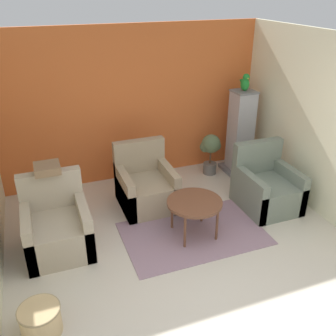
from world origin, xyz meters
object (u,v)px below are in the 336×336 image
at_px(potted_plant, 211,149).
at_px(armchair_middle, 146,187).
at_px(coffee_table, 195,204).
at_px(birdcage, 240,134).
at_px(parrot, 245,83).
at_px(wicker_basket, 40,320).
at_px(armchair_right, 266,189).
at_px(armchair_left, 57,228).

bearing_deg(potted_plant, armchair_middle, -156.08).
height_order(coffee_table, armchair_middle, armchair_middle).
relative_size(coffee_table, birdcage, 0.50).
relative_size(parrot, potted_plant, 0.40).
bearing_deg(wicker_basket, armchair_right, 19.96).
distance_m(coffee_table, potted_plant, 1.91).
height_order(birdcage, potted_plant, birdcage).
distance_m(armchair_middle, birdcage, 2.08).
xyz_separation_m(armchair_left, armchair_right, (3.12, -0.06, 0.00)).
bearing_deg(armchair_middle, wicker_basket, -131.44).
height_order(coffee_table, birdcage, birdcage).
bearing_deg(potted_plant, armchair_right, -76.84).
bearing_deg(coffee_table, armchair_middle, 111.36).
bearing_deg(parrot, armchair_middle, -164.22).
xyz_separation_m(parrot, potted_plant, (-0.54, 0.07, -1.16)).
bearing_deg(wicker_basket, coffee_table, 24.71).
distance_m(coffee_table, armchair_middle, 1.06).
relative_size(armchair_right, potted_plant, 1.29).
distance_m(coffee_table, birdcage, 2.21).
height_order(armchair_middle, birdcage, birdcage).
distance_m(armchair_middle, potted_plant, 1.56).
height_order(armchair_left, wicker_basket, armchair_left).
bearing_deg(armchair_middle, coffee_table, -68.64).
distance_m(armchair_left, parrot, 3.80).
distance_m(birdcage, wicker_basket, 4.46).
bearing_deg(birdcage, armchair_right, -100.64).
xyz_separation_m(armchair_left, parrot, (3.36, 1.18, 1.34)).
xyz_separation_m(armchair_middle, birdcage, (1.96, 0.55, 0.41)).
bearing_deg(coffee_table, armchair_left, 168.93).
bearing_deg(wicker_basket, armchair_left, 76.69).
relative_size(birdcage, potted_plant, 2.00).
xyz_separation_m(armchair_right, armchair_middle, (-1.72, 0.69, 0.00)).
bearing_deg(potted_plant, wicker_basket, -140.64).
bearing_deg(birdcage, wicker_basket, -145.86).
bearing_deg(armchair_left, birdcage, 19.32).
distance_m(armchair_right, armchair_middle, 1.86).
relative_size(coffee_table, parrot, 2.51).
height_order(coffee_table, armchair_right, armchair_right).
bearing_deg(parrot, coffee_table, -135.92).
relative_size(armchair_right, birdcage, 0.65).
relative_size(birdcage, parrot, 5.05).
xyz_separation_m(coffee_table, birdcage, (1.58, 1.52, 0.23)).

